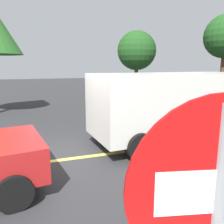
% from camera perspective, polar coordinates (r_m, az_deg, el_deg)
% --- Properties ---
extents(ground_plane, '(80.00, 80.00, 0.00)m').
position_cam_1_polar(ground_plane, '(6.29, -11.55, -11.52)').
color(ground_plane, '#2D2D30').
extents(lane_marking_centre, '(28.00, 0.16, 0.01)m').
position_cam_1_polar(lane_marking_centre, '(7.26, 12.85, -8.35)').
color(lane_marking_centre, '#E0D14C').
extents(white_van, '(5.33, 2.55, 2.20)m').
position_cam_1_polar(white_van, '(7.53, 14.87, 2.17)').
color(white_van, silver).
rests_on(white_van, ground_plane).
extents(tree_centre_verge, '(2.54, 2.54, 4.67)m').
position_cam_1_polar(tree_centre_verge, '(15.67, 6.14, 14.85)').
color(tree_centre_verge, '#513823').
rests_on(tree_centre_verge, ground_plane).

